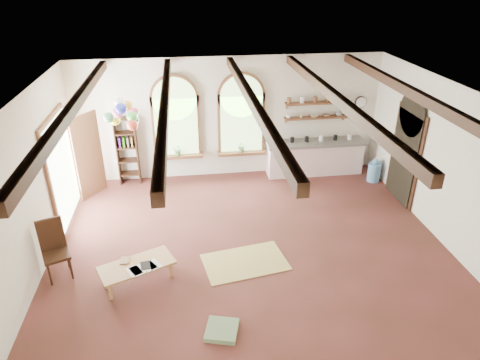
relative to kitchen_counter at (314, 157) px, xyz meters
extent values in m
plane|color=brown|center=(-2.30, -3.20, -0.48)|extent=(8.00, 8.00, 0.00)
cube|color=brown|center=(-3.70, 0.24, 0.97)|extent=(1.24, 0.08, 1.64)
cylinder|color=brown|center=(-3.70, 0.24, 1.72)|extent=(1.24, 0.08, 1.24)
cube|color=#99C576|center=(-3.70, 0.20, 0.97)|extent=(1.10, 0.04, 1.50)
cube|color=brown|center=(-3.70, 0.15, 0.18)|extent=(1.30, 0.28, 0.08)
cube|color=brown|center=(-2.00, 0.24, 0.97)|extent=(1.24, 0.08, 1.64)
cylinder|color=brown|center=(-2.00, 0.24, 1.72)|extent=(1.24, 0.08, 1.24)
cube|color=#99C576|center=(-2.00, 0.20, 0.97)|extent=(1.10, 0.04, 1.50)
cube|color=brown|center=(-2.00, 0.15, 0.18)|extent=(1.30, 0.28, 0.08)
cube|color=brown|center=(-6.25, -1.40, 0.67)|extent=(0.10, 1.90, 2.50)
cube|color=black|center=(1.65, -1.70, 0.62)|extent=(0.10, 1.30, 2.40)
cube|color=beige|center=(0.00, 0.00, -0.05)|extent=(2.60, 0.55, 0.86)
cube|color=slate|center=(0.00, 0.00, 0.42)|extent=(2.68, 0.62, 0.08)
cube|color=brown|center=(0.00, 0.18, 1.07)|extent=(1.70, 0.24, 0.04)
cube|color=brown|center=(0.00, 0.18, 1.47)|extent=(1.70, 0.24, 0.04)
cylinder|color=black|center=(1.25, 0.25, 1.42)|extent=(0.32, 0.04, 0.32)
cube|color=#341810|center=(-5.25, 0.12, 0.42)|extent=(0.03, 0.32, 1.80)
cube|color=#341810|center=(-4.75, 0.12, 0.42)|extent=(0.03, 0.32, 1.80)
cube|color=tan|center=(-4.50, -4.01, -0.12)|extent=(1.45, 1.08, 0.05)
cube|color=tan|center=(-4.93, -4.44, -0.31)|extent=(0.06, 0.06, 0.33)
cube|color=tan|center=(-3.89, -3.98, -0.31)|extent=(0.06, 0.06, 0.33)
cube|color=tan|center=(-5.11, -4.04, -0.31)|extent=(0.06, 0.06, 0.33)
cube|color=tan|center=(-4.07, -3.59, -0.31)|extent=(0.06, 0.06, 0.33)
cube|color=#341810|center=(-5.95, -3.67, 0.00)|extent=(0.59, 0.59, 0.05)
cube|color=#341810|center=(-6.03, -3.48, 0.33)|extent=(0.44, 0.21, 0.67)
cube|color=tan|center=(-2.48, -3.74, -0.47)|extent=(1.73, 1.24, 0.02)
cube|color=#67855B|center=(-3.10, -5.45, -0.43)|extent=(0.61, 0.61, 0.09)
cylinder|color=#6099CE|center=(1.45, -0.70, -0.22)|extent=(0.34, 0.34, 0.50)
sphere|color=#6099CE|center=(1.45, -0.70, 0.08)|extent=(0.18, 0.18, 0.18)
cylinder|color=#6099CE|center=(1.52, -0.60, -0.25)|extent=(0.30, 0.30, 0.45)
sphere|color=#6099CE|center=(1.52, -0.60, 0.03)|extent=(0.16, 0.16, 0.16)
cylinder|color=silver|center=(-4.76, -1.29, 2.30)|extent=(0.01, 0.01, 0.85)
sphere|color=green|center=(-4.58, -1.25, 1.69)|extent=(0.24, 0.24, 0.24)
sphere|color=#DD4977|center=(-4.59, -1.10, 1.81)|extent=(0.24, 0.24, 0.24)
sphere|color=gold|center=(-4.73, -0.96, 1.93)|extent=(0.24, 0.24, 0.24)
sphere|color=white|center=(-4.85, -1.14, 2.05)|extent=(0.24, 0.24, 0.24)
sphere|color=yellow|center=(-4.99, -1.19, 1.69)|extent=(0.24, 0.24, 0.24)
sphere|color=#41995E|center=(-5.08, -1.36, 1.81)|extent=(0.24, 0.24, 0.24)
sphere|color=pink|center=(-4.87, -1.42, 1.93)|extent=(0.24, 0.24, 0.24)
sphere|color=#3239D5|center=(-4.78, -1.54, 2.05)|extent=(0.24, 0.24, 0.24)
sphere|color=#FC5038|center=(-4.59, -1.58, 1.69)|extent=(0.24, 0.24, 0.24)
sphere|color=#53EC62|center=(-4.59, -1.36, 1.81)|extent=(0.24, 0.24, 0.24)
imported|color=olive|center=(-4.80, -3.88, -0.09)|extent=(0.17, 0.24, 0.02)
cube|color=black|center=(-4.34, -4.07, -0.09)|extent=(0.20, 0.26, 0.01)
imported|color=#598C4C|center=(-3.70, 0.12, 0.37)|extent=(0.27, 0.23, 0.30)
imported|color=#598C4C|center=(-2.00, 0.12, 0.37)|extent=(0.27, 0.23, 0.30)
imported|color=white|center=(-0.75, 0.18, 1.14)|extent=(0.12, 0.10, 0.10)
imported|color=beige|center=(-0.40, 0.18, 1.14)|extent=(0.10, 0.10, 0.09)
imported|color=beige|center=(-0.05, 0.18, 1.12)|extent=(0.22, 0.22, 0.05)
imported|color=#8C664C|center=(0.30, 0.18, 1.12)|extent=(0.20, 0.20, 0.06)
imported|color=slate|center=(0.65, 0.18, 1.19)|extent=(0.18, 0.18, 0.19)
camera|label=1|loc=(-3.49, -10.40, 4.73)|focal=32.00mm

